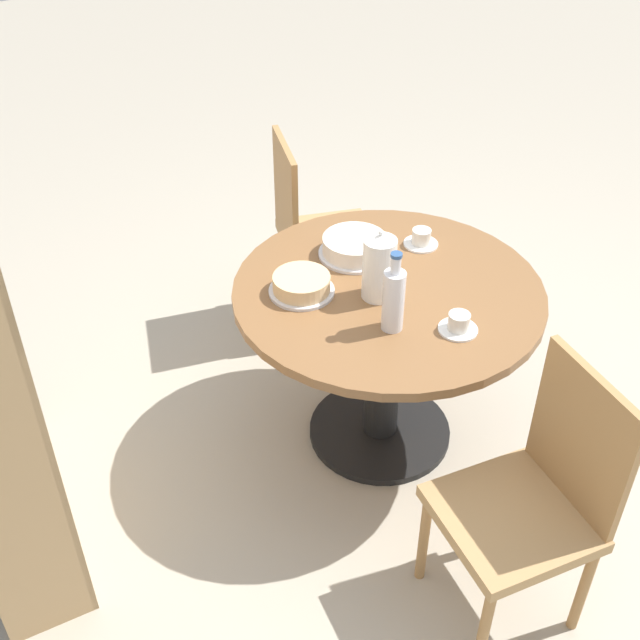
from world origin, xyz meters
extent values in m
plane|color=#B2A893|center=(0.00, 0.00, 0.00)|extent=(14.00, 14.00, 0.00)
cylinder|color=black|center=(0.00, 0.00, 0.01)|extent=(0.57, 0.57, 0.03)
cylinder|color=black|center=(0.00, 0.00, 0.36)|extent=(0.14, 0.14, 0.66)
cylinder|color=brown|center=(0.00, 0.00, 0.71)|extent=(1.11, 1.11, 0.04)
cylinder|color=#A87A47|center=(-0.64, 0.23, 0.20)|extent=(0.03, 0.03, 0.40)
cylinder|color=#A87A47|center=(-1.00, 0.26, 0.20)|extent=(0.03, 0.03, 0.40)
cylinder|color=#A87A47|center=(-0.67, -0.13, 0.20)|extent=(0.03, 0.03, 0.40)
cylinder|color=#A87A47|center=(-1.03, -0.10, 0.20)|extent=(0.03, 0.03, 0.40)
cube|color=tan|center=(-0.84, 0.07, 0.42)|extent=(0.45, 0.45, 0.04)
cube|color=#A87A47|center=(-0.85, -0.13, 0.68)|extent=(0.40, 0.06, 0.47)
cylinder|color=#A87A47|center=(0.60, -0.34, 0.20)|extent=(0.03, 0.03, 0.40)
cylinder|color=#A87A47|center=(0.95, -0.42, 0.20)|extent=(0.03, 0.03, 0.40)
cylinder|color=#A87A47|center=(0.68, 0.01, 0.20)|extent=(0.03, 0.03, 0.40)
cylinder|color=#A87A47|center=(1.03, -0.07, 0.20)|extent=(0.03, 0.03, 0.40)
cube|color=tan|center=(0.82, -0.21, 0.42)|extent=(0.51, 0.51, 0.04)
cube|color=#A87A47|center=(0.86, -0.01, 0.68)|extent=(0.39, 0.12, 0.47)
cube|color=tan|center=(0.21, 1.24, 0.84)|extent=(0.93, 0.02, 1.67)
cube|color=tan|center=(0.21, 1.37, 0.02)|extent=(0.86, 0.27, 0.04)
cube|color=gold|center=(0.45, 1.36, 0.24)|extent=(0.37, 0.21, 0.41)
cube|color=#234793|center=(-0.04, 1.36, 0.26)|extent=(0.37, 0.21, 0.46)
cylinder|color=white|center=(-0.02, 0.06, 0.84)|extent=(0.12, 0.12, 0.23)
cone|color=white|center=(-0.02, 0.06, 0.96)|extent=(0.10, 0.10, 0.02)
sphere|color=white|center=(-0.02, 0.06, 0.98)|extent=(0.02, 0.02, 0.02)
cylinder|color=silver|center=(-0.20, 0.11, 0.83)|extent=(0.07, 0.07, 0.22)
cylinder|color=silver|center=(-0.20, 0.11, 0.97)|extent=(0.03, 0.03, 0.06)
cylinder|color=#2D5184|center=(-0.20, 0.11, 1.01)|extent=(0.04, 0.04, 0.01)
cylinder|color=silver|center=(0.24, 0.00, 0.73)|extent=(0.27, 0.27, 0.01)
cylinder|color=silver|center=(0.24, 0.00, 0.77)|extent=(0.24, 0.24, 0.06)
cylinder|color=silver|center=(0.12, 0.28, 0.73)|extent=(0.23, 0.23, 0.01)
cylinder|color=#DBB784|center=(0.12, 0.28, 0.76)|extent=(0.20, 0.20, 0.06)
cylinder|color=white|center=(0.19, -0.26, 0.73)|extent=(0.13, 0.13, 0.01)
cylinder|color=silver|center=(0.19, -0.26, 0.76)|extent=(0.07, 0.07, 0.06)
cylinder|color=white|center=(-0.32, -0.07, 0.73)|extent=(0.13, 0.13, 0.01)
cylinder|color=silver|center=(-0.32, -0.07, 0.76)|extent=(0.07, 0.07, 0.06)
camera|label=1|loc=(-1.94, 1.30, 2.36)|focal=45.00mm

